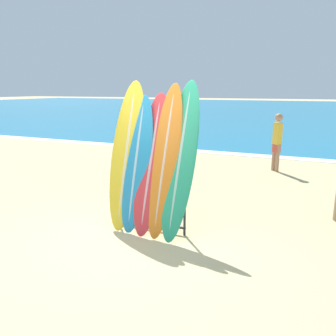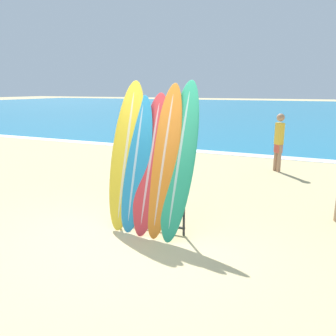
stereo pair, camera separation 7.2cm
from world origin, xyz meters
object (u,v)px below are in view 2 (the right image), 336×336
Objects in this scene: person_mid_beach at (279,140)px; surfboard_slot_2 at (151,163)px; surfboard_rack at (149,203)px; person_near_water at (138,148)px; surfboard_slot_1 at (136,163)px; surfboard_slot_3 at (164,159)px; surfboard_slot_4 at (180,159)px; surfboard_slot_0 at (127,155)px; person_far_left at (137,143)px.

surfboard_slot_2 is at bearing -58.31° from person_mid_beach.
surfboard_rack is 0.76× the size of person_near_water.
surfboard_slot_1 is at bearing 44.87° from person_near_water.
person_mid_beach is at bearing 150.42° from person_near_water.
person_mid_beach is (1.34, 5.03, -0.32)m from surfboard_slot_3.
surfboard_slot_4 is 5.13m from person_mid_beach.
surfboard_slot_0 reaches higher than surfboard_slot_1.
surfboard_slot_0 is at bearing -46.96° from person_far_left.
person_mid_beach is at bearing 72.84° from surfboard_rack.
surfboard_slot_4 reaches higher than person_mid_beach.
surfboard_rack is 0.78× the size of person_mid_beach.
surfboard_slot_1 is 0.98× the size of surfboard_slot_2.
surfboard_rack is 0.58× the size of surfboard_slot_1.
surfboard_rack is at bearing -165.68° from surfboard_slot_4.
surfboard_slot_4 is (0.26, 0.03, 0.02)m from surfboard_slot_3.
surfboard_slot_0 is 0.24m from surfboard_slot_1.
surfboard_slot_0 is 3.42m from person_far_left.
surfboard_slot_0 is 0.71m from surfboard_slot_3.
surfboard_slot_3 is at bearing -37.16° from person_far_left.
surfboard_slot_0 is 1.11× the size of surfboard_slot_1.
surfboard_rack is 0.53× the size of surfboard_slot_3.
person_near_water is (-1.17, 2.19, -0.19)m from surfboard_slot_1.
surfboard_slot_1 is at bearing -174.52° from surfboard_slot_3.
person_near_water is 1.03× the size of person_mid_beach.
surfboard_slot_3 is (0.24, 0.02, 0.08)m from surfboard_slot_2.
person_mid_beach is (3.02, 2.89, -0.02)m from person_near_water.
surfboard_slot_2 reaches higher than surfboard_slot_1.
surfboard_slot_3 is at bearing 54.72° from person_near_water.
surfboard_rack is at bearing -91.24° from surfboard_slot_2.
person_mid_beach is (1.58, 5.05, -0.24)m from surfboard_slot_2.
person_mid_beach reaches higher than person_far_left.
surfboard_slot_4 reaches higher than surfboard_slot_0.
person_far_left is at bearing 125.58° from surfboard_slot_3.
surfboard_rack is at bearing -11.08° from surfboard_slot_1.
surfboard_slot_0 is 1.00× the size of surfboard_slot_4.
surfboard_rack is at bearing -58.08° from person_mid_beach.
surfboard_slot_3 reaches higher than surfboard_rack.
surfboard_slot_0 is at bearing -179.39° from surfboard_slot_3.
person_far_left is at bearing 115.78° from surfboard_slot_0.
person_mid_beach is (1.84, 5.08, -0.22)m from surfboard_slot_1.
surfboard_slot_1 is at bearing -174.22° from surfboard_slot_4.
surfboard_slot_2 is 0.51m from surfboard_slot_4.
person_mid_beach is at bearing 46.39° from person_far_left.
surfboard_slot_3 reaches higher than surfboard_slot_1.
surfboard_slot_1 reaches higher than surfboard_rack.
surfboard_slot_4 reaches higher than person_near_water.
surfboard_slot_1 is 0.92× the size of surfboard_slot_3.
surfboard_slot_3 reaches higher than person_mid_beach.
surfboard_slot_2 is 5.30m from person_mid_beach.
surfboard_rack is 0.52× the size of surfboard_slot_4.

